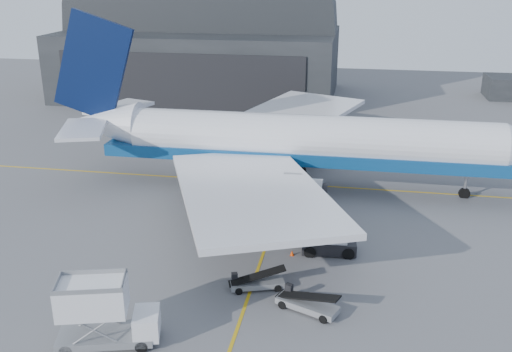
% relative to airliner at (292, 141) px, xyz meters
% --- Properties ---
extents(ground, '(200.00, 200.00, 0.00)m').
position_rel_airliner_xyz_m(ground, '(-0.46, -19.21, -5.34)').
color(ground, '#565659').
rests_on(ground, ground).
extents(taxi_lines, '(80.00, 42.12, 0.02)m').
position_rel_airliner_xyz_m(taxi_lines, '(-0.46, -6.55, -5.33)').
color(taxi_lines, gold).
rests_on(taxi_lines, ground).
extents(hangar, '(50.00, 28.30, 28.00)m').
position_rel_airliner_xyz_m(hangar, '(-22.46, 45.73, 4.20)').
color(hangar, black).
rests_on(hangar, ground).
extents(airliner, '(54.38, 52.73, 19.08)m').
position_rel_airliner_xyz_m(airliner, '(0.00, 0.00, 0.00)').
color(airliner, white).
rests_on(airliner, ground).
extents(catering_truck, '(6.94, 4.04, 4.50)m').
position_rel_airliner_xyz_m(catering_truck, '(-8.57, -30.14, -3.06)').
color(catering_truck, gray).
rests_on(catering_truck, ground).
extents(pushback_tug, '(4.78, 3.04, 2.12)m').
position_rel_airliner_xyz_m(pushback_tug, '(5.16, -14.71, -4.54)').
color(pushback_tug, black).
rests_on(pushback_tug, ground).
extents(belt_loader_a, '(4.43, 2.62, 1.66)m').
position_rel_airliner_xyz_m(belt_loader_a, '(-0.08, -21.73, -4.83)').
color(belt_loader_a, gray).
rests_on(belt_loader_a, ground).
extents(belt_loader_b, '(4.81, 3.16, 1.83)m').
position_rel_airliner_xyz_m(belt_loader_b, '(3.98, -24.04, -4.78)').
color(belt_loader_b, gray).
rests_on(belt_loader_b, ground).
extents(traffic_cone, '(0.33, 0.33, 0.47)m').
position_rel_airliner_xyz_m(traffic_cone, '(1.99, -16.01, -5.12)').
color(traffic_cone, '#EE4307').
rests_on(traffic_cone, ground).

